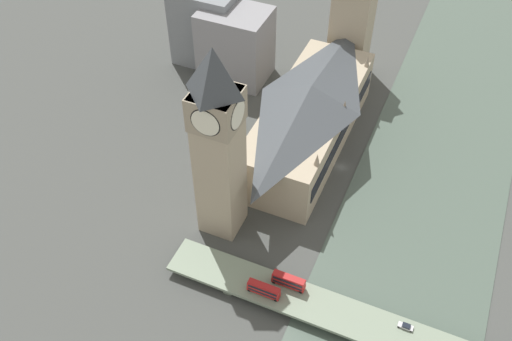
# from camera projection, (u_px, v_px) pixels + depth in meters

# --- Properties ---
(ground_plane) EXTENTS (600.00, 600.00, 0.00)m
(ground_plane) POSITION_uv_depth(u_px,v_px,m) (341.00, 167.00, 232.93)
(ground_plane) COLOR #424442
(river_water) EXTENTS (58.55, 360.00, 0.30)m
(river_water) POSITION_uv_depth(u_px,v_px,m) (428.00, 192.00, 223.01)
(river_water) COLOR #47564C
(river_water) RESTS_ON ground_plane
(parliament_hall) EXTENTS (30.32, 85.37, 30.38)m
(parliament_hall) POSITION_uv_depth(u_px,v_px,m) (309.00, 116.00, 232.23)
(parliament_hall) COLOR tan
(parliament_hall) RESTS_ON ground_plane
(clock_tower) EXTENTS (14.94, 14.94, 76.88)m
(clock_tower) POSITION_uv_depth(u_px,v_px,m) (218.00, 141.00, 182.89)
(clock_tower) COLOR tan
(clock_tower) RESTS_ON ground_plane
(victoria_tower) EXTENTS (16.97, 16.97, 58.83)m
(victoria_tower) POSITION_uv_depth(u_px,v_px,m) (352.00, 23.00, 258.70)
(victoria_tower) COLOR tan
(victoria_tower) RESTS_ON ground_plane
(road_bridge) EXTENTS (149.11, 13.68, 4.13)m
(road_bridge) POSITION_uv_depth(u_px,v_px,m) (386.00, 332.00, 177.75)
(road_bridge) COLOR #5D6A59
(road_bridge) RESTS_ON ground_plane
(double_decker_bus_lead) EXTENTS (11.09, 2.56, 4.70)m
(double_decker_bus_lead) POSITION_uv_depth(u_px,v_px,m) (264.00, 289.00, 184.64)
(double_decker_bus_lead) COLOR red
(double_decker_bus_lead) RESTS_ON road_bridge
(double_decker_bus_rear) EXTENTS (11.31, 2.58, 5.01)m
(double_decker_bus_rear) POSITION_uv_depth(u_px,v_px,m) (289.00, 281.00, 186.64)
(double_decker_bus_rear) COLOR red
(double_decker_bus_rear) RESTS_ON road_bridge
(car_northbound_lead) EXTENTS (4.79, 1.94, 1.40)m
(car_northbound_lead) POSITION_uv_depth(u_px,v_px,m) (406.00, 326.00, 177.46)
(car_northbound_lead) COLOR silver
(car_northbound_lead) RESTS_ON road_bridge
(city_block_west) EXTENTS (30.63, 18.76, 37.97)m
(city_block_west) POSITION_uv_depth(u_px,v_px,m) (206.00, 27.00, 271.63)
(city_block_west) COLOR slate
(city_block_west) RESTS_ON ground_plane
(city_block_center) EXTENTS (31.12, 23.53, 34.23)m
(city_block_center) POSITION_uv_depth(u_px,v_px,m) (235.00, 44.00, 264.76)
(city_block_center) COLOR gray
(city_block_center) RESTS_ON ground_plane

